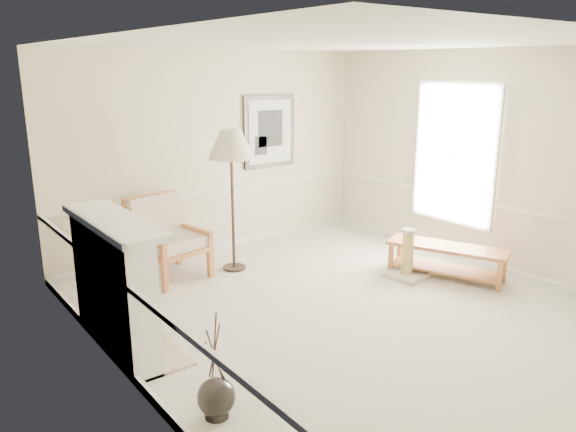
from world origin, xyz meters
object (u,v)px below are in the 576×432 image
Objects in this scene: scratching_post at (407,262)px; bench at (447,256)px; floor_lamp at (231,148)px; armchair at (165,234)px; floor_vase at (216,398)px.

bench is at bearing -35.80° from scratching_post.
armchair is at bearing 158.45° from floor_lamp.
scratching_post is at bearing -44.95° from floor_lamp.
floor_lamp reaches higher than bench.
scratching_post is at bearing 144.20° from bench.
armchair is (1.03, 3.10, 0.41)m from floor_vase.
floor_vase is 1.36× the size of scratching_post.
armchair reaches higher than bench.
floor_vase is 4.01m from bench.
scratching_post is at bearing -48.25° from armchair.
scratching_post reaches higher than bench.
floor_lamp is at bearing 136.71° from bench.
bench is at bearing 12.20° from floor_vase.
bench is (2.88, -2.26, -0.28)m from armchair.
floor_lamp is 3.12m from bench.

